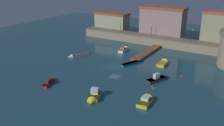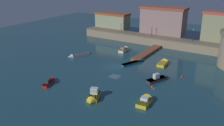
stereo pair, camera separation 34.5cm
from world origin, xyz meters
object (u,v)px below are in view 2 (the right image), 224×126
quay_lamp_2 (193,33)px  mooring_buoy_0 (152,87)px  moored_boat_5 (163,63)px  mooring_buoy_1 (182,77)px  moored_boat_3 (159,79)px  moored_boat_7 (93,97)px  moored_boat_4 (124,49)px  moored_boat_6 (77,55)px  moored_boat_1 (50,81)px  quay_lamp_1 (152,29)px  moored_boat_2 (146,100)px  moored_boat_0 (135,62)px  quay_lamp_0 (121,25)px

quay_lamp_2 → mooring_buoy_0: (0.13, -28.76, -5.09)m
moored_boat_5 → mooring_buoy_1: 8.03m
moored_boat_3 → moored_boat_7: 15.57m
moored_boat_4 → moored_boat_7: bearing=-166.4°
mooring_buoy_0 → moored_boat_4: bearing=132.4°
moored_boat_4 → moored_boat_6: 14.02m
quay_lamp_2 → moored_boat_1: (-18.43, -38.16, -4.70)m
quay_lamp_1 → moored_boat_7: size_ratio=0.70×
moored_boat_2 → moored_boat_6: moored_boat_2 is taller
quay_lamp_1 → moored_boat_6: quay_lamp_1 is taller
moored_boat_0 → mooring_buoy_0: size_ratio=15.21×
moored_boat_2 → moored_boat_7: size_ratio=0.96×
mooring_buoy_0 → moored_boat_7: bearing=-123.3°
moored_boat_4 → moored_boat_5: moored_boat_4 is taller
moored_boat_0 → mooring_buoy_1: size_ratio=12.42×
moored_boat_4 → moored_boat_6: (-8.51, -11.13, -0.23)m
quay_lamp_2 → moored_boat_7: bearing=-99.7°
mooring_buoy_0 → quay_lamp_2: bearing=90.3°
moored_boat_4 → mooring_buoy_1: size_ratio=8.41×
quay_lamp_2 → moored_boat_5: bearing=-99.5°
moored_boat_2 → moored_boat_7: bearing=110.9°
moored_boat_0 → moored_boat_3: (9.06, -6.75, 0.21)m
moored_boat_3 → quay_lamp_2: bearing=25.0°
moored_boat_0 → moored_boat_4: bearing=65.6°
moored_boat_2 → mooring_buoy_0: (-1.49, 6.34, -0.45)m
moored_boat_2 → mooring_buoy_1: moored_boat_2 is taller
mooring_buoy_0 → quay_lamp_1: bearing=113.9°
mooring_buoy_0 → mooring_buoy_1: bearing=66.9°
quay_lamp_0 → moored_boat_4: 13.81m
moored_boat_5 → moored_boat_4: bearing=68.9°
moored_boat_2 → moored_boat_4: bearing=31.2°
moored_boat_7 → mooring_buoy_0: size_ratio=9.70×
quay_lamp_2 → moored_boat_7: quay_lamp_2 is taller
moored_boat_0 → mooring_buoy_1: moored_boat_0 is taller
quay_lamp_0 → moored_boat_0: (14.67, -18.40, -4.66)m
moored_boat_1 → moored_boat_5: moored_boat_5 is taller
moored_boat_7 → mooring_buoy_1: bearing=129.1°
quay_lamp_0 → moored_boat_3: (23.73, -25.15, -4.45)m
quay_lamp_2 → moored_boat_6: size_ratio=0.53×
moored_boat_4 → moored_boat_5: size_ratio=1.12×
quay_lamp_0 → moored_boat_2: bearing=-54.3°
moored_boat_6 → quay_lamp_1: bearing=171.7°
quay_lamp_0 → moored_boat_7: 42.88m
moored_boat_7 → mooring_buoy_1: size_ratio=7.92×
moored_boat_5 → moored_boat_7: size_ratio=0.95×
quay_lamp_2 → moored_boat_4: quay_lamp_2 is taller
mooring_buoy_0 → moored_boat_5: bearing=101.6°
quay_lamp_0 → quay_lamp_1: 11.02m
moored_boat_5 → moored_boat_6: 23.12m
quay_lamp_1 → moored_boat_6: bearing=-119.0°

